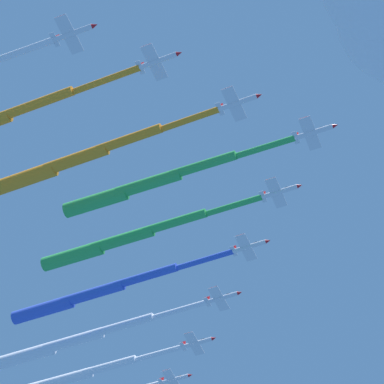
# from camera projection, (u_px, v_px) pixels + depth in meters

# --- Properties ---
(jet_lead) EXTENTS (8.43, 65.36, 3.90)m
(jet_lead) POSITION_uv_depth(u_px,v_px,m) (148.00, 184.00, 205.23)
(jet_lead) COLOR silver
(jet_port_inner) EXTENTS (8.42, 66.45, 3.88)m
(jet_port_inner) POSITION_uv_depth(u_px,v_px,m) (122.00, 240.00, 217.30)
(jet_port_inner) COLOR silver
(jet_starboard_inner) EXTENTS (8.40, 64.23, 3.83)m
(jet_starboard_inner) POSITION_uv_depth(u_px,v_px,m) (76.00, 160.00, 200.06)
(jet_starboard_inner) COLOR silver
(jet_port_mid) EXTENTS (8.41, 70.61, 3.84)m
(jet_port_mid) POSITION_uv_depth(u_px,v_px,m) (92.00, 294.00, 229.58)
(jet_port_mid) COLOR silver
(jet_port_outer) EXTENTS (8.41, 70.97, 3.81)m
(jet_port_outer) POSITION_uv_depth(u_px,v_px,m) (72.00, 341.00, 240.55)
(jet_port_outer) COLOR silver
(jet_trail_port) EXTENTS (8.39, 65.88, 3.89)m
(jet_trail_port) POSITION_uv_depth(u_px,v_px,m) (66.00, 379.00, 250.87)
(jet_trail_port) COLOR silver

